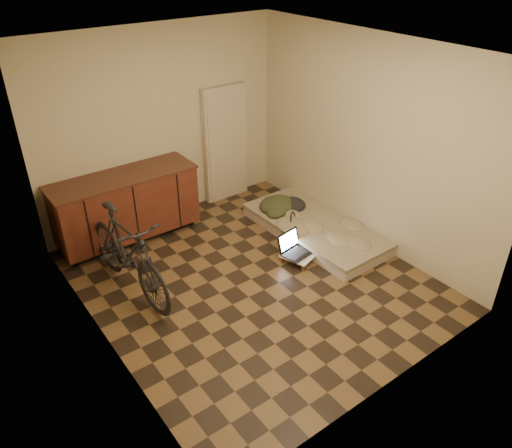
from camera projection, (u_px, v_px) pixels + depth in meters
room_shell at (251, 179)px, 5.20m from camera, size 3.50×4.00×2.60m
cabinets at (126, 207)px, 6.42m from camera, size 1.84×0.62×0.91m
appliance_panel at (225, 144)px, 7.26m from camera, size 0.70×0.10×1.70m
bicycle at (127, 249)px, 5.41m from camera, size 0.63×1.74×1.11m
futon at (316, 228)px, 6.70m from camera, size 1.00×2.04×0.17m
clothing_pile at (282, 201)px, 6.95m from camera, size 0.57×0.48×0.23m
headphones at (293, 218)px, 6.61m from camera, size 0.28×0.28×0.14m
lap_desk at (303, 251)px, 6.23m from camera, size 0.66×0.53×0.10m
laptop at (294, 249)px, 6.16m from camera, size 0.40×0.37×0.25m
mouse at (316, 243)px, 6.34m from camera, size 0.08×0.11×0.04m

